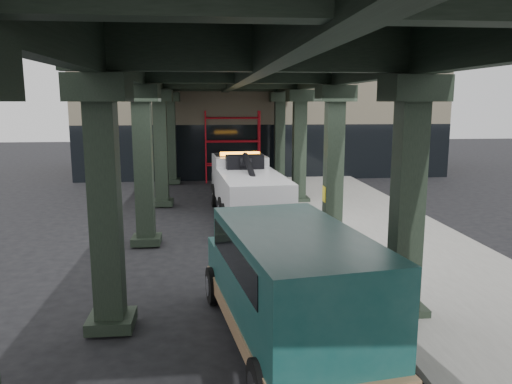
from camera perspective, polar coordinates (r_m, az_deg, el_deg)
ground at (r=14.38m, az=0.41°, el=-7.94°), size 90.00×90.00×0.00m
sidewalk at (r=17.25m, az=14.77°, el=-4.92°), size 5.00×40.00×0.15m
lane_stripe at (r=16.52m, az=5.57°, el=-5.54°), size 0.12×38.00×0.01m
viaduct at (r=15.65m, az=-1.86°, el=13.81°), size 7.40×32.00×6.40m
building at (r=33.76m, az=0.22°, el=9.44°), size 22.00×10.00×8.00m
scaffolding at (r=28.36m, az=-2.71°, el=5.44°), size 3.08×0.88×4.00m
tow_truck at (r=19.51m, az=-1.14°, el=0.68°), size 2.75×7.91×2.55m
towed_van at (r=9.25m, az=3.75°, el=-10.36°), size 2.99×5.94×2.31m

